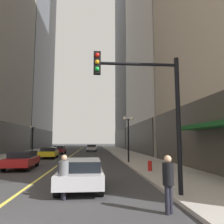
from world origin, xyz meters
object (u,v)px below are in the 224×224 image
object	(u,v)px
car_red	(22,159)
fire_hydrant_right	(150,167)
street_lamp_right_mid	(128,129)
car_yellow	(49,152)
pedestrian_in_grey_suit	(64,173)
traffic_light_near_right	(152,100)
street_lamp_left_far	(33,133)
car_maroon	(59,149)
car_white	(92,147)
car_silver	(81,173)
pedestrian_in_black_coat	(168,179)

from	to	relation	value
car_red	fire_hydrant_right	size ratio (longest dim) A/B	5.87
street_lamp_right_mid	car_red	bearing A→B (deg)	-160.36
car_yellow	fire_hydrant_right	xyz separation A→B (m)	(9.23, -13.49, -0.32)
pedestrian_in_grey_suit	street_lamp_right_mid	distance (m)	13.67
traffic_light_near_right	street_lamp_left_far	bearing A→B (deg)	112.54
car_maroon	street_lamp_right_mid	distance (m)	19.13
car_maroon	car_yellow	bearing A→B (deg)	-89.36
pedestrian_in_grey_suit	car_white	bearing A→B (deg)	88.77
traffic_light_near_right	street_lamp_right_mid	distance (m)	13.01
car_red	pedestrian_in_grey_suit	bearing A→B (deg)	-65.46
car_silver	pedestrian_in_grey_suit	xyz separation A→B (m)	(-0.54, -1.86, 0.23)
car_yellow	pedestrian_in_black_coat	bearing A→B (deg)	-70.72
fire_hydrant_right	traffic_light_near_right	bearing A→B (deg)	-102.87
car_red	car_maroon	xyz separation A→B (m)	(-0.05, 19.91, -0.00)
car_white	pedestrian_in_black_coat	bearing A→B (deg)	-86.34
pedestrian_in_black_coat	traffic_light_near_right	distance (m)	3.23
fire_hydrant_right	car_maroon	bearing A→B (deg)	112.13
street_lamp_right_mid	car_yellow	bearing A→B (deg)	140.05
car_red	street_lamp_right_mid	bearing A→B (deg)	19.64
car_red	street_lamp_right_mid	xyz separation A→B (m)	(8.79, 3.14, 2.54)
car_maroon	street_lamp_right_mid	xyz separation A→B (m)	(8.84, -16.78, 2.54)
traffic_light_near_right	car_red	bearing A→B (deg)	128.24
pedestrian_in_black_coat	street_lamp_left_far	bearing A→B (deg)	111.38
street_lamp_right_mid	fire_hydrant_right	distance (m)	6.82
pedestrian_in_black_coat	street_lamp_left_far	world-z (taller)	street_lamp_left_far
pedestrian_in_grey_suit	street_lamp_right_mid	size ratio (longest dim) A/B	0.37
car_yellow	fire_hydrant_right	bearing A→B (deg)	-55.62
car_red	car_white	xyz separation A→B (m)	(5.20, 28.34, -0.00)
car_silver	traffic_light_near_right	xyz separation A→B (m)	(2.82, -2.08, 3.02)
street_lamp_left_far	fire_hydrant_right	xyz separation A→B (m)	(13.30, -21.54, -2.86)
pedestrian_in_black_coat	car_red	bearing A→B (deg)	123.88
traffic_light_near_right	fire_hydrant_right	bearing A→B (deg)	77.13
pedestrian_in_grey_suit	street_lamp_right_mid	bearing A→B (deg)	70.91
car_silver	pedestrian_in_black_coat	bearing A→B (deg)	-53.35
car_white	street_lamp_left_far	bearing A→B (deg)	-133.09
street_lamp_left_far	car_silver	bearing A→B (deg)	-71.20
car_silver	car_red	world-z (taller)	same
pedestrian_in_black_coat	fire_hydrant_right	world-z (taller)	pedestrian_in_black_coat
car_red	traffic_light_near_right	size ratio (longest dim) A/B	0.83
car_white	car_maroon	bearing A→B (deg)	-121.88
traffic_light_near_right	pedestrian_in_black_coat	bearing A→B (deg)	-89.66
car_white	pedestrian_in_grey_suit	world-z (taller)	pedestrian_in_grey_suit
car_red	car_maroon	distance (m)	19.91
car_yellow	street_lamp_right_mid	size ratio (longest dim) A/B	0.99
car_white	traffic_light_near_right	distance (m)	38.36
car_silver	fire_hydrant_right	size ratio (longest dim) A/B	5.50
car_silver	car_red	size ratio (longest dim) A/B	0.94
pedestrian_in_black_coat	street_lamp_left_far	xyz separation A→B (m)	(-11.76, 30.04, 2.24)
car_red	street_lamp_right_mid	size ratio (longest dim) A/B	1.06
traffic_light_near_right	car_white	bearing A→B (deg)	93.81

